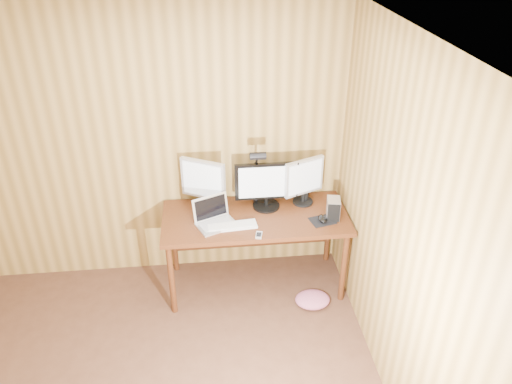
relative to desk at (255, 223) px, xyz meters
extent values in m
plane|color=silver|center=(-0.93, -1.70, 1.87)|extent=(4.00, 4.00, 0.00)
plane|color=olive|center=(-0.93, 0.30, 0.62)|extent=(4.00, 0.00, 4.00)
plane|color=olive|center=(0.82, -1.70, 0.62)|extent=(0.00, 4.00, 4.00)
cube|color=#4A230F|center=(0.00, -0.07, 0.10)|extent=(1.60, 0.70, 0.04)
cube|color=#4A230F|center=(0.00, 0.25, -0.17)|extent=(1.48, 0.02, 0.51)
cylinder|color=#4A230F|center=(-0.74, -0.36, -0.27)|extent=(0.05, 0.05, 0.71)
cylinder|color=#4A230F|center=(-0.74, 0.22, -0.27)|extent=(0.05, 0.05, 0.71)
cylinder|color=#4A230F|center=(0.74, -0.36, -0.27)|extent=(0.05, 0.05, 0.71)
cylinder|color=#4A230F|center=(0.74, 0.22, -0.27)|extent=(0.05, 0.05, 0.71)
cylinder|color=black|center=(0.11, 0.07, 0.13)|extent=(0.24, 0.24, 0.02)
cylinder|color=black|center=(0.11, 0.07, 0.18)|extent=(0.04, 0.04, 0.07)
cube|color=black|center=(0.11, 0.07, 0.38)|extent=(0.55, 0.04, 0.34)
cube|color=silver|center=(0.11, 0.05, 0.38)|extent=(0.48, 0.00, 0.29)
cylinder|color=black|center=(-0.43, 0.12, 0.13)|extent=(0.19, 0.19, 0.02)
cylinder|color=black|center=(-0.43, 0.12, 0.18)|extent=(0.04, 0.04, 0.09)
cube|color=silver|center=(-0.43, 0.12, 0.41)|extent=(0.38, 0.23, 0.36)
cube|color=silver|center=(-0.44, 0.10, 0.41)|extent=(0.32, 0.17, 0.31)
cylinder|color=black|center=(0.45, 0.11, 0.13)|extent=(0.18, 0.18, 0.02)
cylinder|color=black|center=(0.45, 0.11, 0.18)|extent=(0.04, 0.04, 0.08)
cube|color=silver|center=(0.45, 0.11, 0.39)|extent=(0.36, 0.18, 0.33)
cube|color=silver|center=(0.46, 0.09, 0.39)|extent=(0.31, 0.14, 0.28)
cube|color=silver|center=(-0.34, -0.18, 0.13)|extent=(0.38, 0.33, 0.02)
cube|color=silver|center=(-0.38, -0.08, 0.24)|extent=(0.31, 0.17, 0.21)
cube|color=black|center=(-0.38, -0.08, 0.24)|extent=(0.27, 0.14, 0.17)
cube|color=#B2B2B7|center=(-0.34, -0.18, 0.14)|extent=(0.30, 0.23, 0.00)
cube|color=silver|center=(-0.22, -0.22, 0.13)|extent=(0.43, 0.17, 0.02)
cube|color=white|center=(-0.22, -0.22, 0.14)|extent=(0.40, 0.14, 0.00)
cube|color=black|center=(0.56, -0.21, 0.12)|extent=(0.24, 0.21, 0.00)
ellipsoid|color=black|center=(0.56, -0.21, 0.15)|extent=(0.11, 0.14, 0.04)
cube|color=silver|center=(0.66, -0.16, 0.21)|extent=(0.14, 0.17, 0.18)
cube|color=black|center=(0.64, -0.23, 0.21)|extent=(0.10, 0.03, 0.17)
cube|color=silver|center=(0.00, -0.37, 0.13)|extent=(0.07, 0.11, 0.01)
cube|color=black|center=(0.00, -0.37, 0.13)|extent=(0.05, 0.07, 0.00)
cylinder|color=black|center=(0.48, 0.13, 0.19)|extent=(0.05, 0.05, 0.13)
cube|color=black|center=(0.03, 0.16, 0.11)|extent=(0.05, 0.05, 0.05)
cylinder|color=black|center=(0.03, 0.16, 0.31)|extent=(0.03, 0.03, 0.38)
sphere|color=black|center=(0.03, 0.16, 0.50)|extent=(0.04, 0.04, 0.04)
cylinder|color=black|center=(0.03, 0.10, 0.58)|extent=(0.02, 0.13, 0.16)
cylinder|color=black|center=(0.03, 0.02, 0.65)|extent=(0.14, 0.06, 0.06)
camera|label=1|loc=(-0.38, -3.67, 2.47)|focal=35.00mm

